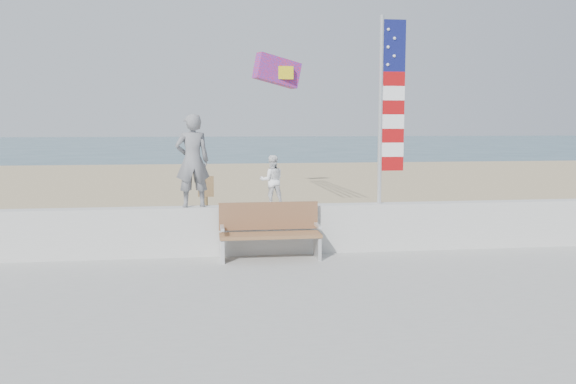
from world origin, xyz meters
name	(u,v)px	position (x,y,z in m)	size (l,w,h in m)	color
ground	(291,291)	(0.00, 0.00, 0.00)	(220.00, 220.00, 0.00)	#305060
sand	(249,209)	(0.00, 9.00, 0.04)	(90.00, 40.00, 0.08)	tan
seawall	(276,229)	(0.00, 2.00, 0.63)	(30.00, 0.35, 0.90)	silver
adult	(192,161)	(-1.52, 2.00, 1.93)	(0.62, 0.41, 1.69)	slate
child	(272,180)	(-0.07, 2.00, 1.55)	(0.45, 0.35, 0.93)	white
bench	(270,231)	(-0.17, 1.55, 0.69)	(1.80, 0.57, 1.00)	#956741
flag	(387,102)	(2.10, 2.00, 2.99)	(0.50, 0.08, 3.50)	white
parafoil_kite	(278,71)	(0.37, 4.62, 3.76)	(1.15, 0.66, 0.77)	red
sign	(206,205)	(-1.28, 3.19, 0.94)	(0.32, 0.07, 1.46)	brown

